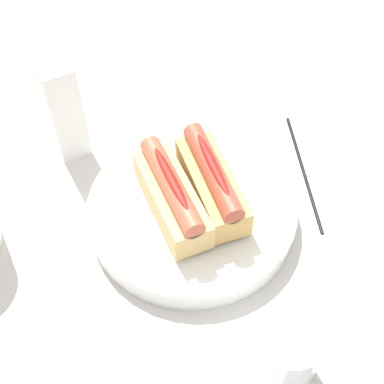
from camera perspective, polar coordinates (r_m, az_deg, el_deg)
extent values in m
plane|color=beige|center=(0.72, 0.11, -2.08)|extent=(2.40, 2.40, 0.00)
cylinder|color=white|center=(0.70, 0.00, -2.12)|extent=(0.27, 0.27, 0.03)
torus|color=white|center=(0.69, 0.00, -1.36)|extent=(0.27, 0.27, 0.01)
cube|color=tan|center=(0.68, 2.13, 0.73)|extent=(0.15, 0.06, 0.04)
cylinder|color=#A84733|center=(0.66, 2.20, 2.28)|extent=(0.15, 0.03, 0.03)
ellipsoid|color=red|center=(0.65, 2.23, 2.97)|extent=(0.11, 0.02, 0.01)
cube|color=#DBB270|center=(0.66, -2.18, -0.75)|extent=(0.15, 0.05, 0.04)
cylinder|color=#BC563D|center=(0.64, -2.25, 0.79)|extent=(0.15, 0.03, 0.03)
ellipsoid|color=red|center=(0.63, -2.28, 1.47)|extent=(0.11, 0.02, 0.01)
cylinder|color=white|center=(0.58, 9.99, -16.72)|extent=(0.07, 0.07, 0.09)
cylinder|color=silver|center=(0.59, 9.84, -17.14)|extent=(0.06, 0.06, 0.06)
cube|color=white|center=(0.79, -14.33, 9.86)|extent=(0.11, 0.06, 0.15)
cylinder|color=black|center=(0.78, 11.89, 2.28)|extent=(0.21, 0.06, 0.01)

